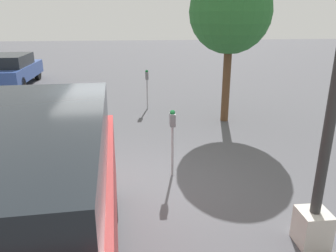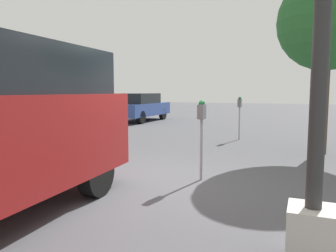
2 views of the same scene
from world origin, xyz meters
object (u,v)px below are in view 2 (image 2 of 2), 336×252
Objects in this scene: parking_meter_far at (240,108)px; street_tree at (327,22)px; parking_meter_near at (202,121)px; car_distant at (139,106)px; lamp_post at (319,85)px.

parking_meter_far is 0.31× the size of street_tree.
parking_meter_near reaches higher than parking_meter_far.
car_distant is at bearing -146.19° from parking_meter_near.
car_distant is (-10.11, -6.57, -0.28)m from parking_meter_near.
car_distant is at bearing -126.63° from parking_meter_far.
parking_meter_far is 7.91m from car_distant.
street_tree reaches higher than car_distant.
lamp_post is at bearing 37.40° from parking_meter_near.
lamp_post is at bearing -3.12° from street_tree.
car_distant reaches higher than parking_meter_far.
lamp_post is (7.73, 2.10, 0.61)m from parking_meter_far.
parking_meter_far is 8.04m from lamp_post.
lamp_post is 6.31m from street_tree.
lamp_post reaches higher than street_tree.
parking_meter_far is (-5.30, -0.29, -0.02)m from parking_meter_near.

